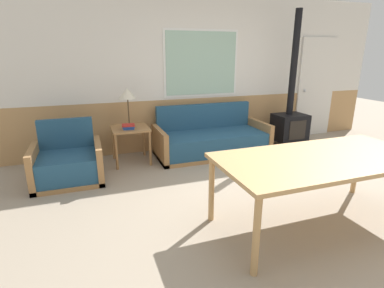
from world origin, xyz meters
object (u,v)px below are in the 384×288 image
object	(u,v)px
table_lamp	(127,95)
dining_table	(322,162)
armchair	(68,164)
couch	(211,140)
side_table	(130,133)
wood_stove	(290,117)

from	to	relation	value
table_lamp	dining_table	world-z (taller)	table_lamp
armchair	dining_table	size ratio (longest dim) A/B	0.43
armchair	dining_table	distance (m)	3.24
couch	side_table	distance (m)	1.41
table_lamp	wood_stove	world-z (taller)	wood_stove
side_table	dining_table	distance (m)	2.94
couch	dining_table	world-z (taller)	couch
couch	dining_table	xyz separation A→B (m)	(0.13, -2.46, 0.44)
armchair	wood_stove	size ratio (longest dim) A/B	0.37
armchair	dining_table	world-z (taller)	armchair
wood_stove	dining_table	bearing A→B (deg)	-121.20
wood_stove	table_lamp	bearing A→B (deg)	176.98
armchair	side_table	distance (m)	1.07
couch	armchair	bearing A→B (deg)	-170.33
side_table	table_lamp	distance (m)	0.60
side_table	couch	bearing A→B (deg)	-1.94
couch	wood_stove	distance (m)	1.64
side_table	wood_stove	size ratio (longest dim) A/B	0.24
dining_table	side_table	bearing A→B (deg)	121.18
table_lamp	wood_stove	xyz separation A→B (m)	(3.00, -0.16, -0.54)
dining_table	wood_stove	distance (m)	2.87
armchair	table_lamp	size ratio (longest dim) A/B	1.48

